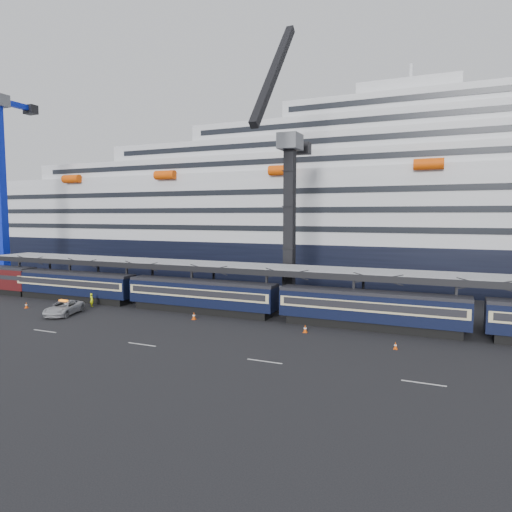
# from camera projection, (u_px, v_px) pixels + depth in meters

# --- Properties ---
(ground) EXTENTS (260.00, 260.00, 0.00)m
(ground) POSITION_uv_depth(u_px,v_px,m) (455.00, 369.00, 34.58)
(ground) COLOR black
(ground) RESTS_ON ground
(train) EXTENTS (133.05, 3.00, 4.05)m
(train) POSITION_uv_depth(u_px,v_px,m) (405.00, 311.00, 45.37)
(train) COLOR black
(train) RESTS_ON ground
(canopy) EXTENTS (130.00, 6.25, 5.53)m
(canopy) POSITION_uv_depth(u_px,v_px,m) (457.00, 278.00, 46.90)
(canopy) COLOR gray
(canopy) RESTS_ON ground
(cruise_ship) EXTENTS (214.09, 28.84, 34.00)m
(cruise_ship) POSITION_uv_depth(u_px,v_px,m) (450.00, 211.00, 75.93)
(cruise_ship) COLOR black
(cruise_ship) RESTS_ON ground
(crane_dark_near) EXTENTS (4.50, 17.75, 35.08)m
(crane_dark_near) POSITION_uv_depth(u_px,v_px,m) (288.00, 213.00, 58.43)
(crane_dark_near) COLOR #53555C
(crane_dark_near) RESTS_ON ground
(pickup_truck) EXTENTS (4.26, 6.33, 1.61)m
(pickup_truck) POSITION_uv_depth(u_px,v_px,m) (64.00, 308.00, 53.51)
(pickup_truck) COLOR #A3A4AA
(pickup_truck) RESTS_ON ground
(worker) EXTENTS (0.73, 0.61, 1.72)m
(worker) POSITION_uv_depth(u_px,v_px,m) (92.00, 300.00, 58.28)
(worker) COLOR #D3EB0C
(worker) RESTS_ON ground
(traffic_cone_a) EXTENTS (0.39, 0.39, 0.77)m
(traffic_cone_a) POSITION_uv_depth(u_px,v_px,m) (26.00, 305.00, 57.38)
(traffic_cone_a) COLOR #E94C07
(traffic_cone_a) RESTS_ON ground
(traffic_cone_b) EXTENTS (0.43, 0.43, 0.87)m
(traffic_cone_b) POSITION_uv_depth(u_px,v_px,m) (194.00, 316.00, 51.11)
(traffic_cone_b) COLOR #E94C07
(traffic_cone_b) RESTS_ON ground
(traffic_cone_c) EXTENTS (0.41, 0.41, 0.82)m
(traffic_cone_c) POSITION_uv_depth(u_px,v_px,m) (305.00, 328.00, 45.43)
(traffic_cone_c) COLOR #E94C07
(traffic_cone_c) RESTS_ON ground
(traffic_cone_d) EXTENTS (0.34, 0.34, 0.68)m
(traffic_cone_d) POSITION_uv_depth(u_px,v_px,m) (395.00, 345.00, 39.78)
(traffic_cone_d) COLOR #E94C07
(traffic_cone_d) RESTS_ON ground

